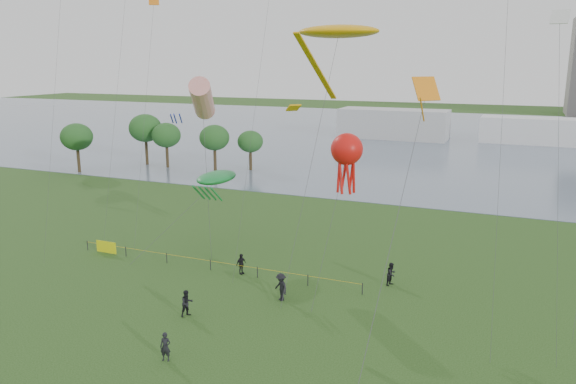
% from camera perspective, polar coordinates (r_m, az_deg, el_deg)
% --- Properties ---
extents(lake, '(400.00, 120.00, 0.08)m').
position_cam_1_polar(lake, '(121.98, 16.63, 5.26)').
color(lake, slate).
rests_on(lake, ground_plane).
extents(pavilion_left, '(22.00, 8.00, 6.00)m').
position_cam_1_polar(pavilion_left, '(118.60, 10.65, 6.82)').
color(pavilion_left, silver).
rests_on(pavilion_left, ground_plane).
extents(pavilion_right, '(18.00, 7.00, 5.00)m').
position_cam_1_polar(pavilion_right, '(119.04, 23.32, 5.76)').
color(pavilion_right, white).
rests_on(pavilion_right, ground_plane).
extents(trees, '(26.21, 15.09, 7.79)m').
position_cam_1_polar(trees, '(84.98, -12.84, 5.69)').
color(trees, '#352918').
rests_on(trees, ground_plane).
extents(fence, '(24.07, 0.07, 1.05)m').
position_cam_1_polar(fence, '(47.04, -14.36, -6.02)').
color(fence, black).
rests_on(fence, ground_plane).
extents(spectator_a, '(0.97, 1.04, 1.72)m').
position_cam_1_polar(spectator_a, '(36.44, -10.22, -11.07)').
color(spectator_a, black).
rests_on(spectator_a, ground_plane).
extents(spectator_b, '(1.41, 1.28, 1.90)m').
position_cam_1_polar(spectator_b, '(38.04, -0.72, -9.62)').
color(spectator_b, black).
rests_on(spectator_b, ground_plane).
extents(spectator_c, '(0.66, 1.01, 1.60)m').
position_cam_1_polar(spectator_c, '(42.68, -4.79, -7.29)').
color(spectator_c, black).
rests_on(spectator_c, ground_plane).
extents(spectator_f, '(0.66, 0.52, 1.61)m').
position_cam_1_polar(spectator_f, '(31.76, -12.35, -15.11)').
color(spectator_f, black).
rests_on(spectator_f, ground_plane).
extents(spectator_g, '(0.89, 0.99, 1.68)m').
position_cam_1_polar(spectator_g, '(41.19, 10.47, -8.19)').
color(spectator_g, black).
rests_on(spectator_g, ground_plane).
extents(kite_stingray, '(5.63, 10.24, 18.06)m').
position_cam_1_polar(kite_stingray, '(39.32, 5.11, 15.86)').
color(kite_stingray, '#3F3F42').
extents(kite_windsock, '(4.78, 5.82, 14.52)m').
position_cam_1_polar(kite_windsock, '(47.64, -8.71, 9.34)').
color(kite_windsock, '#3F3F42').
extents(kite_creature, '(6.04, 8.21, 6.79)m').
position_cam_1_polar(kite_creature, '(46.63, -7.28, 1.46)').
color(kite_creature, '#3F3F42').
extents(kite_octopus, '(2.16, 4.46, 11.17)m').
position_cam_1_polar(kite_octopus, '(36.59, 5.99, 4.22)').
color(kite_octopus, '#3F3F42').
extents(kite_delta, '(1.47, 15.73, 14.92)m').
position_cam_1_polar(kite_delta, '(29.24, 13.48, 8.46)').
color(kite_delta, '#3F3F42').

